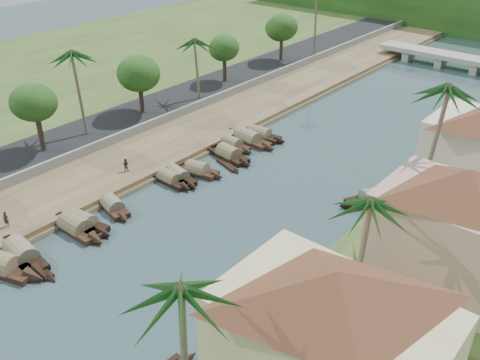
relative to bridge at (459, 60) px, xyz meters
The scene contains 36 objects.
ground 72.02m from the bridge, 90.00° to the right, with size 220.00×220.00×0.00m, color #33494D.
left_bank 54.42m from the bridge, 107.10° to the right, with size 10.00×180.00×0.80m, color brown.
right_bank 55.37m from the bridge, 69.93° to the right, with size 16.00×180.00×1.20m, color #2F481C.
road 57.49m from the bridge, 115.23° to the right, with size 8.00×180.00×1.40m, color black.
retaining_wall 55.79m from the bridge, 111.23° to the right, with size 0.40×180.00×1.10m, color gray.
far_left_fill 72.84m from the bridge, 134.44° to the right, with size 45.00×220.00×1.35m, color #2F481C.
bridge is the anchor object (origin of this frame).
building_near 76.54m from the bridge, 75.61° to the right, with size 14.85×14.85×10.20m.
building_mid 61.51m from the bridge, 70.98° to the right, with size 14.11×14.11×9.70m.
sampan_2 79.26m from the bridge, 96.68° to the right, with size 9.51×4.56×2.44m.
sampan_3 77.28m from the bridge, 96.87° to the right, with size 9.05×2.78×2.37m.
sampan_4 71.89m from the bridge, 97.38° to the right, with size 8.24×2.08×2.33m.
sampan_5 71.27m from the bridge, 97.41° to the right, with size 7.63×2.95×2.36m.
sampan_6 67.49m from the bridge, 98.04° to the right, with size 6.58×3.02×1.96m.
sampan_7 60.18m from the bridge, 98.82° to the right, with size 6.92×1.77×1.88m.
sampan_8 56.74m from the bridge, 98.37° to the right, with size 6.83×2.92×2.08m.
sampan_9 59.02m from the bridge, 98.85° to the right, with size 7.39×2.80×1.89m.
sampan_10 49.57m from the bridge, 101.30° to the right, with size 6.90×1.88×1.93m.
sampan_11 51.61m from the bridge, 99.15° to the right, with size 7.85×2.72×2.21m.
sampan_12 46.96m from the bridge, 101.55° to the right, with size 9.55×2.55×2.24m.
sampan_13 45.10m from the bridge, 101.33° to the right, with size 7.83×2.40×2.13m.
sampan_15 66.02m from the bridge, 81.52° to the right, with size 4.97×8.31×2.23m.
sampan_16 49.81m from the bridge, 78.97° to the right, with size 5.51×8.50×2.14m.
canoe_1 77.17m from the bridge, 95.13° to the right, with size 5.46×1.02×0.88m.
canoe_2 53.13m from the bridge, 97.53° to the right, with size 4.97×2.14×0.72m.
palm_0 83.00m from the bridge, 79.50° to the right, with size 3.20×3.20×13.11m.
palm_1 67.44m from the bridge, 76.17° to the right, with size 3.20×3.20×10.48m.
palm_2 55.57m from the bridge, 73.94° to the right, with size 3.20×3.20×14.60m.
palm_5 64.55m from the bridge, 112.07° to the right, with size 3.20×3.20×11.48m.
palm_6 47.50m from the bridge, 117.99° to the right, with size 3.20×3.20×9.68m.
tree_2 69.51m from the bridge, 110.26° to the right, with size 4.95×4.95×7.74m.
tree_3 55.83m from the bridge, 115.57° to the right, with size 5.51×5.51×7.57m.
tree_4 41.50m from the bridge, 125.59° to the right, with size 4.45×4.45×6.95m.
tree_5 30.97m from the bridge, 141.79° to the right, with size 5.19×5.19×7.65m.
person_near 76.70m from the bridge, 100.13° to the right, with size 0.57×0.37×1.56m, color #26242C.
person_far 63.11m from the bridge, 102.45° to the right, with size 0.71×0.55×1.46m, color #342F24.
Camera 1 is at (28.57, -21.00, 28.08)m, focal length 40.00 mm.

